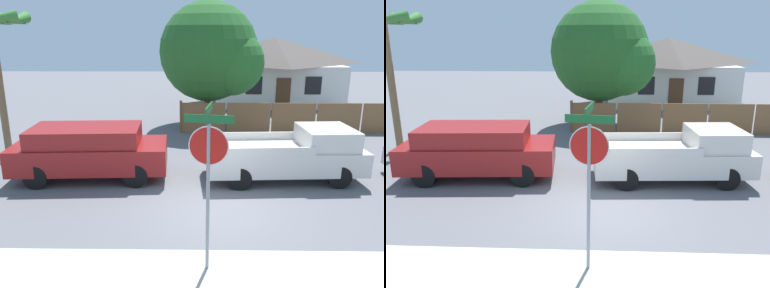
# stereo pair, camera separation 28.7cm
# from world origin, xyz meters

# --- Properties ---
(ground_plane) EXTENTS (80.00, 80.00, 0.00)m
(ground_plane) POSITION_xyz_m (0.00, 0.00, 0.00)
(ground_plane) COLOR slate
(wooden_fence) EXTENTS (13.05, 0.12, 1.55)m
(wooden_fence) POSITION_xyz_m (5.15, 8.38, 0.72)
(wooden_fence) COLOR brown
(wooden_fence) RESTS_ON ground
(house) EXTENTS (8.77, 7.23, 4.39)m
(house) POSITION_xyz_m (4.79, 17.46, 2.27)
(house) COLOR white
(house) RESTS_ON ground
(oak_tree) EXTENTS (5.14, 4.90, 6.19)m
(oak_tree) POSITION_xyz_m (0.24, 9.76, 3.64)
(oak_tree) COLOR brown
(oak_tree) RESTS_ON ground
(red_suv) EXTENTS (5.01, 2.28, 1.73)m
(red_suv) POSITION_xyz_m (-4.01, 2.33, 0.95)
(red_suv) COLOR maroon
(red_suv) RESTS_ON ground
(orange_pickup) EXTENTS (5.05, 2.22, 1.71)m
(orange_pickup) POSITION_xyz_m (2.49, 2.34, 0.83)
(orange_pickup) COLOR silver
(orange_pickup) RESTS_ON ground
(stop_sign) EXTENTS (0.90, 0.81, 3.34)m
(stop_sign) POSITION_xyz_m (-0.31, -2.63, 2.27)
(stop_sign) COLOR gray
(stop_sign) RESTS_ON ground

